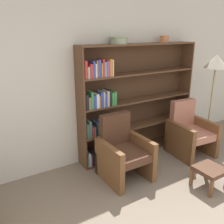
{
  "coord_description": "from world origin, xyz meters",
  "views": [
    {
      "loc": [
        -2.09,
        -0.73,
        2.1
      ],
      "look_at": [
        -0.24,
        2.24,
        0.95
      ],
      "focal_mm": 40.0,
      "sensor_mm": 36.0,
      "label": 1
    }
  ],
  "objects_px": {
    "armchair_cushioned": "(190,132)",
    "bookshelf": "(127,103)",
    "bowl_olive": "(164,39)",
    "armchair_leather": "(123,152)",
    "bowl_terracotta": "(119,40)",
    "footstool": "(210,171)",
    "floor_lamp": "(216,67)"
  },
  "relations": [
    {
      "from": "bookshelf",
      "to": "footstool",
      "type": "distance_m",
      "value": 1.65
    },
    {
      "from": "bowl_terracotta",
      "to": "floor_lamp",
      "type": "distance_m",
      "value": 1.89
    },
    {
      "from": "armchair_cushioned",
      "to": "footstool",
      "type": "height_order",
      "value": "armchair_cushioned"
    },
    {
      "from": "floor_lamp",
      "to": "bowl_olive",
      "type": "bearing_deg",
      "value": 151.21
    },
    {
      "from": "armchair_cushioned",
      "to": "floor_lamp",
      "type": "bearing_deg",
      "value": -165.6
    },
    {
      "from": "armchair_leather",
      "to": "armchair_cushioned",
      "type": "xyz_separation_m",
      "value": [
        1.41,
        -0.0,
        0.0
      ]
    },
    {
      "from": "bowl_terracotta",
      "to": "footstool",
      "type": "relative_size",
      "value": 0.76
    },
    {
      "from": "bookshelf",
      "to": "bowl_terracotta",
      "type": "height_order",
      "value": "bowl_terracotta"
    },
    {
      "from": "bookshelf",
      "to": "armchair_leather",
      "type": "xyz_separation_m",
      "value": [
        -0.48,
        -0.59,
        -0.53
      ]
    },
    {
      "from": "bowl_olive",
      "to": "footstool",
      "type": "relative_size",
      "value": 0.46
    },
    {
      "from": "bowl_olive",
      "to": "armchair_leather",
      "type": "height_order",
      "value": "bowl_olive"
    },
    {
      "from": "bookshelf",
      "to": "armchair_leather",
      "type": "distance_m",
      "value": 0.92
    },
    {
      "from": "bowl_olive",
      "to": "floor_lamp",
      "type": "xyz_separation_m",
      "value": [
        0.84,
        -0.46,
        -0.48
      ]
    },
    {
      "from": "armchair_leather",
      "to": "floor_lamp",
      "type": "xyz_separation_m",
      "value": [
        2.05,
        0.11,
        1.08
      ]
    },
    {
      "from": "armchair_cushioned",
      "to": "bookshelf",
      "type": "bearing_deg",
      "value": -27.09
    },
    {
      "from": "bowl_terracotta",
      "to": "bowl_olive",
      "type": "height_order",
      "value": "bowl_olive"
    },
    {
      "from": "bowl_olive",
      "to": "armchair_leather",
      "type": "bearing_deg",
      "value": -154.81
    },
    {
      "from": "bowl_terracotta",
      "to": "footstool",
      "type": "bearing_deg",
      "value": -68.49
    },
    {
      "from": "bowl_terracotta",
      "to": "armchair_cushioned",
      "type": "bearing_deg",
      "value": -26.72
    },
    {
      "from": "bookshelf",
      "to": "floor_lamp",
      "type": "xyz_separation_m",
      "value": [
        1.57,
        -0.48,
        0.55
      ]
    },
    {
      "from": "bowl_olive",
      "to": "armchair_leather",
      "type": "relative_size",
      "value": 0.18
    },
    {
      "from": "armchair_cushioned",
      "to": "floor_lamp",
      "type": "height_order",
      "value": "floor_lamp"
    },
    {
      "from": "bookshelf",
      "to": "armchair_cushioned",
      "type": "xyz_separation_m",
      "value": [
        0.94,
        -0.59,
        -0.53
      ]
    },
    {
      "from": "floor_lamp",
      "to": "armchair_cushioned",
      "type": "bearing_deg",
      "value": -170.58
    },
    {
      "from": "armchair_leather",
      "to": "floor_lamp",
      "type": "bearing_deg",
      "value": -177.52
    },
    {
      "from": "armchair_leather",
      "to": "armchair_cushioned",
      "type": "height_order",
      "value": "same"
    },
    {
      "from": "bookshelf",
      "to": "footstool",
      "type": "xyz_separation_m",
      "value": [
        0.38,
        -1.46,
        -0.67
      ]
    },
    {
      "from": "bowl_terracotta",
      "to": "bookshelf",
      "type": "bearing_deg",
      "value": 5.55
    },
    {
      "from": "bowl_terracotta",
      "to": "footstool",
      "type": "height_order",
      "value": "bowl_terracotta"
    },
    {
      "from": "bookshelf",
      "to": "bowl_olive",
      "type": "bearing_deg",
      "value": -1.47
    },
    {
      "from": "floor_lamp",
      "to": "footstool",
      "type": "xyz_separation_m",
      "value": [
        -1.19,
        -0.98,
        -1.23
      ]
    },
    {
      "from": "armchair_cushioned",
      "to": "footstool",
      "type": "relative_size",
      "value": 2.54
    }
  ]
}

